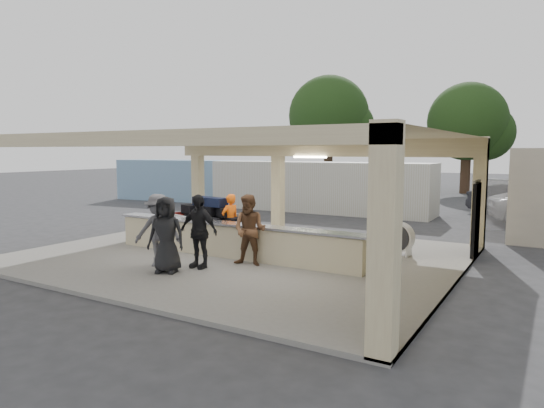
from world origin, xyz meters
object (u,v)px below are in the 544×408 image
Objects in this scene: passenger_d at (166,235)px; container_blue at (190,180)px; baggage_counter at (231,240)px; drum_fan at (399,238)px; luggage_cart at (207,219)px; passenger_a at (250,230)px; baggage_handler at (230,221)px; passenger_c at (158,230)px; container_white at (318,187)px; car_dark at (520,200)px; passenger_b at (199,231)px.

passenger_d is 18.53m from container_blue.
drum_fan is (4.04, 2.66, 0.03)m from baggage_counter.
passenger_a is (2.69, -1.62, 0.09)m from luggage_cart.
baggage_handler is 0.91× the size of passenger_a.
baggage_handler is 15.91m from container_blue.
passenger_d is (1.32, -3.29, 0.10)m from luggage_cart.
baggage_counter is at bearing 54.75° from baggage_handler.
passenger_d reaches higher than drum_fan.
passenger_c reaches higher than drum_fan.
passenger_d is at bearing -80.76° from container_white.
passenger_a is at bearing 7.60° from passenger_c.
passenger_d is at bearing -48.35° from luggage_cart.
baggage_counter is 4.32× the size of passenger_c.
drum_fan is at bearing 33.38° from baggage_counter.
luggage_cart is 10.52m from container_white.
passenger_c reaches higher than luggage_cart.
baggage_handler is 2.82m from passenger_c.
passenger_d is at bearing 176.48° from car_dark.
drum_fan is 5.06m from baggage_handler.
container_blue is (-11.91, 13.71, 0.21)m from passenger_b.
passenger_d is (0.64, -0.39, -0.00)m from passenger_c.
drum_fan is at bearing -36.57° from container_blue.
drum_fan is 6.79m from passenger_c.
baggage_counter is 2.00m from luggage_cart.
passenger_b is 1.09m from passenger_c.
car_dark is at bearing 170.38° from baggage_handler.
container_white is at bearing 96.02° from passenger_a.
container_white is at bearing 78.54° from passenger_d.
drum_fan is 0.21× the size of car_dark.
luggage_cart is 15.86m from car_dark.
luggage_cart is at bearing -153.64° from drum_fan.
passenger_b is at bearing 176.65° from car_dark.
baggage_handler is (0.97, -0.10, 0.00)m from luggage_cart.
passenger_a is 0.99× the size of passenger_d.
container_blue reaches higher than passenger_a.
passenger_a is 1.33m from passenger_b.
passenger_b is at bearing -123.85° from drum_fan.
passenger_c is at bearing -118.21° from baggage_counter.
baggage_handler is (-4.75, -1.72, 0.34)m from drum_fan.
baggage_handler is at bearing 127.13° from baggage_counter.
passenger_d is 0.42× the size of car_dark.
container_blue is (-10.89, 14.12, 0.21)m from passenger_c.
container_white is at bearing 72.48° from passenger_c.
container_white is 9.18m from container_blue.
passenger_c is at bearing -159.70° from passenger_b.
passenger_b is at bearing -150.02° from passenger_a.
container_white is 1.20× the size of container_blue.
container_blue is (-9.15, 0.75, -0.00)m from container_white.
container_white is at bearing 127.47° from car_dark.
container_blue is at bearing 107.19° from passenger_d.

